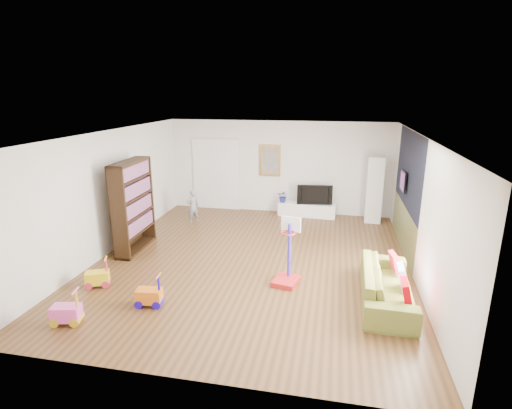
% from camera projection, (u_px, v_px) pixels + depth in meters
% --- Properties ---
extents(floor, '(6.50, 7.50, 0.00)m').
position_uv_depth(floor, '(252.00, 261.00, 8.57)').
color(floor, brown).
rests_on(floor, ground).
extents(ceiling, '(6.50, 7.50, 0.00)m').
position_uv_depth(ceiling, '(252.00, 134.00, 7.83)').
color(ceiling, white).
rests_on(ceiling, ground).
extents(wall_back, '(6.50, 0.00, 2.70)m').
position_uv_depth(wall_back, '(279.00, 167.00, 11.74)').
color(wall_back, silver).
rests_on(wall_back, ground).
extents(wall_front, '(6.50, 0.00, 2.70)m').
position_uv_depth(wall_front, '(186.00, 284.00, 4.67)').
color(wall_front, white).
rests_on(wall_front, ground).
extents(wall_left, '(0.00, 7.50, 2.70)m').
position_uv_depth(wall_left, '(109.00, 193.00, 8.82)').
color(wall_left, silver).
rests_on(wall_left, ground).
extents(wall_right, '(0.00, 7.50, 2.70)m').
position_uv_depth(wall_right, '(419.00, 209.00, 7.58)').
color(wall_right, white).
rests_on(wall_right, ground).
extents(navy_accent, '(0.01, 3.20, 1.70)m').
position_uv_depth(navy_accent, '(409.00, 170.00, 8.77)').
color(navy_accent, black).
rests_on(navy_accent, wall_right).
extents(olive_wainscot, '(0.01, 3.20, 1.00)m').
position_uv_depth(olive_wainscot, '(403.00, 228.00, 9.14)').
color(olive_wainscot, brown).
rests_on(olive_wainscot, wall_right).
extents(doorway, '(1.45, 0.06, 2.10)m').
position_uv_depth(doorway, '(216.00, 175.00, 12.14)').
color(doorway, white).
rests_on(doorway, ground).
extents(painting_back, '(0.62, 0.06, 0.92)m').
position_uv_depth(painting_back, '(270.00, 161.00, 11.69)').
color(painting_back, gold).
rests_on(painting_back, wall_back).
extents(artwork_right, '(0.04, 0.56, 0.46)m').
position_uv_depth(artwork_right, '(403.00, 181.00, 9.05)').
color(artwork_right, '#7F3F8C').
rests_on(artwork_right, wall_right).
extents(media_console, '(1.67, 0.50, 0.38)m').
position_uv_depth(media_console, '(307.00, 210.00, 11.60)').
color(media_console, white).
rests_on(media_console, ground).
extents(tall_cabinet, '(0.45, 0.45, 1.83)m').
position_uv_depth(tall_cabinet, '(374.00, 190.00, 10.91)').
color(tall_cabinet, white).
rests_on(tall_cabinet, ground).
extents(bookshelf, '(0.42, 1.42, 2.05)m').
position_uv_depth(bookshelf, '(133.00, 206.00, 8.95)').
color(bookshelf, black).
rests_on(bookshelf, ground).
extents(sofa, '(0.89, 2.15, 0.62)m').
position_uv_depth(sofa, '(387.00, 285.00, 6.85)').
color(sofa, olive).
rests_on(sofa, ground).
extents(basketball_hoop, '(0.55, 0.62, 1.28)m').
position_uv_depth(basketball_hoop, '(287.00, 252.00, 7.40)').
color(basketball_hoop, red).
rests_on(basketball_hoop, ground).
extents(ride_on_yellow, '(0.48, 0.40, 0.55)m').
position_uv_depth(ride_on_yellow, '(97.00, 273.00, 7.38)').
color(ride_on_yellow, yellow).
rests_on(ride_on_yellow, ground).
extents(ride_on_orange, '(0.46, 0.32, 0.57)m').
position_uv_depth(ride_on_orange, '(149.00, 290.00, 6.72)').
color(ride_on_orange, orange).
rests_on(ride_on_orange, ground).
extents(ride_on_pink, '(0.48, 0.35, 0.57)m').
position_uv_depth(ride_on_pink, '(65.00, 307.00, 6.19)').
color(ride_on_pink, '#F657BB').
rests_on(ride_on_pink, ground).
extents(child, '(0.40, 0.39, 0.92)m').
position_uv_depth(child, '(193.00, 206.00, 10.96)').
color(child, gray).
rests_on(child, ground).
extents(tv, '(1.01, 0.24, 0.58)m').
position_uv_depth(tv, '(314.00, 194.00, 11.42)').
color(tv, black).
rests_on(tv, media_console).
extents(vase_plant, '(0.35, 0.31, 0.36)m').
position_uv_depth(vase_plant, '(283.00, 196.00, 11.60)').
color(vase_plant, navy).
rests_on(vase_plant, media_console).
extents(pillow_left, '(0.12, 0.40, 0.40)m').
position_uv_depth(pillow_left, '(406.00, 293.00, 6.22)').
color(pillow_left, '#C0000C').
rests_on(pillow_left, sofa).
extents(pillow_center, '(0.12, 0.40, 0.40)m').
position_uv_depth(pillow_center, '(403.00, 277.00, 6.74)').
color(pillow_center, white).
rests_on(pillow_center, sofa).
extents(pillow_right, '(0.15, 0.36, 0.35)m').
position_uv_depth(pillow_right, '(394.00, 262.00, 7.34)').
color(pillow_right, red).
rests_on(pillow_right, sofa).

